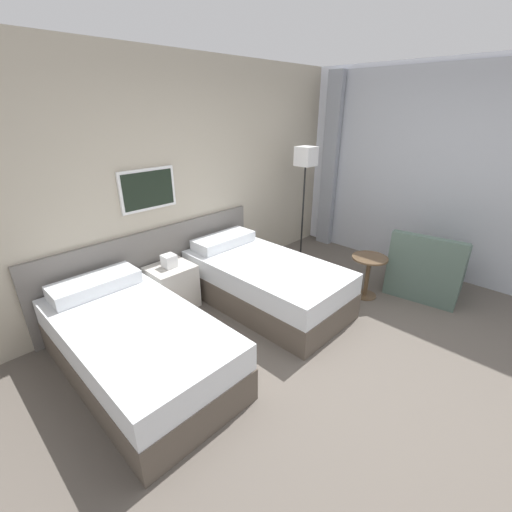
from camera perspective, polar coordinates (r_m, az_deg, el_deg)
ground_plane at (r=3.38m, az=15.86°, el=-16.98°), size 16.00×16.00×0.00m
wall_headboard at (r=4.21m, az=-11.27°, el=11.53°), size 10.00×0.10×2.70m
wall_window at (r=5.08m, az=31.92°, el=10.97°), size 0.21×4.80×2.70m
bed_near_door at (r=3.20m, az=-19.36°, el=-13.75°), size 0.99×1.90×0.67m
bed_near_window at (r=4.00m, az=1.34°, el=-4.26°), size 0.99×1.90×0.67m
nightstand at (r=4.03m, az=-13.82°, el=-4.95°), size 0.48×0.42×0.66m
floor_lamp at (r=4.90m, az=8.24°, el=14.56°), size 0.24×0.24×1.66m
side_table at (r=4.32m, az=18.21°, el=-2.10°), size 0.42×0.42×0.52m
armchair at (r=4.72m, az=26.47°, el=-2.34°), size 0.82×0.89×0.82m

